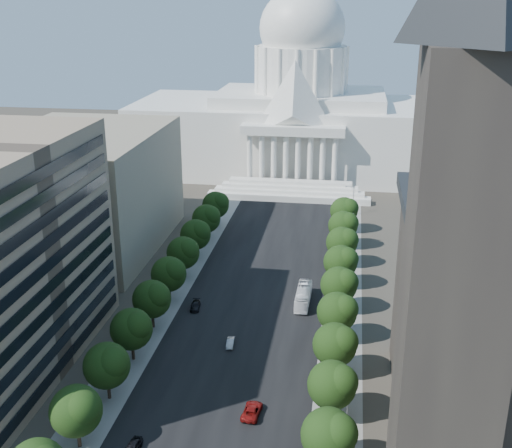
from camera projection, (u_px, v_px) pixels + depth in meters
The scene contains 33 objects.
road_asphalt at pixel (264, 272), 152.63m from camera, with size 30.00×260.00×0.01m, color black.
sidewalk_left at pixel (186, 267), 155.31m from camera, with size 8.00×260.00×0.02m, color gray.
sidewalk_right at pixel (344, 276), 149.96m from camera, with size 8.00×260.00×0.02m, color gray.
capitol at pixel (300, 116), 234.10m from camera, with size 120.00×56.00×73.00m.
office_block_left_far at pixel (84, 190), 163.60m from camera, with size 38.00×52.00×30.00m, color gray.
tree_l_b at pixel (77, 410), 91.37m from camera, with size 7.79×7.60×9.97m.
tree_l_c at pixel (108, 365), 102.53m from camera, with size 7.79×7.60×9.97m.
tree_l_d at pixel (133, 328), 113.69m from camera, with size 7.79×7.60×9.97m.
tree_l_e at pixel (153, 298), 124.85m from camera, with size 7.79×7.60×9.97m.
tree_l_f at pixel (170, 273), 136.01m from camera, with size 7.79×7.60×9.97m.
tree_l_g at pixel (184, 252), 147.17m from camera, with size 7.79×7.60×9.97m.
tree_l_h at pixel (197, 234), 158.33m from camera, with size 7.79×7.60×9.97m.
tree_l_i at pixel (207, 218), 169.49m from camera, with size 7.79×7.60×9.97m.
tree_l_j at pixel (217, 204), 180.65m from camera, with size 7.79×7.60×9.97m.
tree_r_b at pixel (331, 435), 86.30m from camera, with size 7.79×7.60×9.97m.
tree_r_c at pixel (334, 384), 97.46m from camera, with size 7.79×7.60×9.97m.
tree_r_d at pixel (337, 344), 108.62m from camera, with size 7.79×7.60×9.97m.
tree_r_e at pixel (339, 311), 119.78m from camera, with size 7.79×7.60×9.97m.
tree_r_f at pixel (341, 284), 130.94m from camera, with size 7.79×7.60×9.97m.
tree_r_g at pixel (342, 261), 142.10m from camera, with size 7.79×7.60×9.97m.
tree_r_h at pixel (343, 242), 153.26m from camera, with size 7.79×7.60×9.97m.
tree_r_i at pixel (344, 225), 164.42m from camera, with size 7.79×7.60×9.97m.
tree_r_j at pixel (345, 210), 175.58m from camera, with size 7.79×7.60×9.97m.
streetlight_b at pixel (344, 392), 96.70m from camera, with size 2.61×0.44×9.00m.
streetlight_c at pixel (347, 314), 119.95m from camera, with size 2.61×0.44×9.00m.
streetlight_d at pixel (349, 262), 143.20m from camera, with size 2.61×0.44×9.00m.
streetlight_e at pixel (350, 225), 166.46m from camera, with size 2.61×0.44×9.00m.
streetlight_f at pixel (351, 196), 189.71m from camera, with size 2.61×0.44×9.00m.
car_dark_a at pixel (133, 447), 92.41m from camera, with size 1.79×4.46×1.52m, color black.
car_silver at pixel (230, 343), 120.25m from camera, with size 1.34×3.85×1.27m, color #A2A3A9.
car_red at pixel (252, 411), 100.50m from camera, with size 2.59×5.62×1.56m, color maroon.
car_dark_b at pixel (195, 306), 134.40m from camera, with size 1.88×4.63×1.34m, color black.
city_bus at pixel (303, 296), 136.49m from camera, with size 2.80×11.96×3.33m, color white.
Camera 1 is at (19.06, -48.44, 62.46)m, focal length 45.00 mm.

